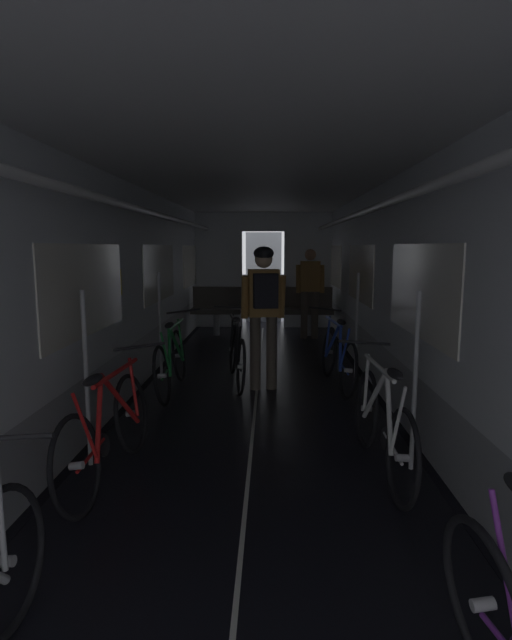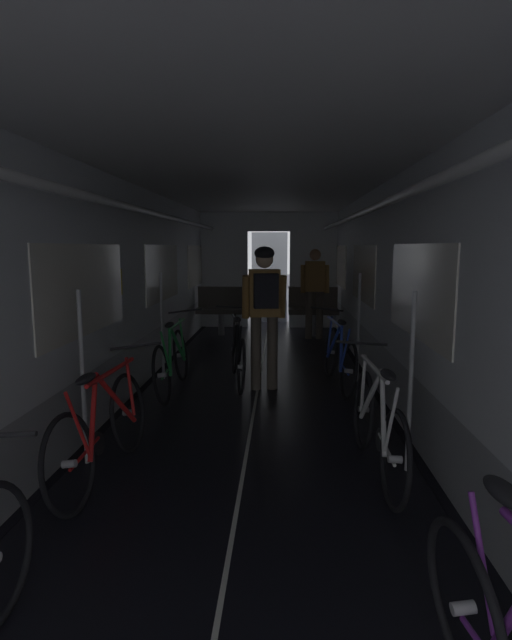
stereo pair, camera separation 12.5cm
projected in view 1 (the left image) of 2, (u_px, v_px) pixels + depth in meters
The scene contains 10 objects.
train_car_shell at pixel (255, 249), 5.17m from camera, with size 3.14×12.34×2.57m.
bench_seat_far_left at pixel (217, 306), 9.78m from camera, with size 0.98×0.51×0.95m.
bench_seat_far_right at pixel (308, 306), 9.73m from camera, with size 0.98×0.51×0.95m.
bicycle_red at pixel (108, 430), 3.67m from camera, with size 0.47×1.70×0.96m.
bicycle_white at pixel (382, 424), 3.79m from camera, with size 0.44×1.69×0.95m.
bicycle_blue at pixel (338, 357), 6.13m from camera, with size 0.48×1.69×0.95m.
bicycle_green at pixel (171, 361), 5.90m from camera, with size 0.44×1.69×0.95m.
person_cyclist_aisle at pixel (264, 302), 5.91m from camera, with size 0.55×0.42×1.73m.
bicycle_black_in_aisle at pixel (237, 354), 6.28m from camera, with size 0.52×1.68×0.95m.
person_standing_near_bench at pixel (310, 287), 9.30m from camera, with size 0.53×0.23×1.69m.
Camera 1 is at (0.16, -1.62, 1.72)m, focal length 27.88 mm.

